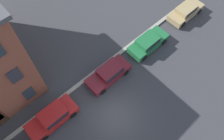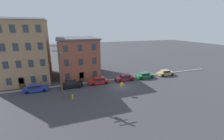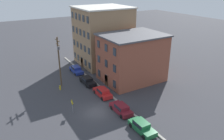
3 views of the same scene
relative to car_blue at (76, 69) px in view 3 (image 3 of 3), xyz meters
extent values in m
plane|color=#38383D|center=(16.81, -3.34, -0.75)|extent=(200.00, 200.00, 0.00)
cube|color=#9E998E|center=(16.81, 1.16, -0.67)|extent=(56.00, 0.36, 0.16)
cube|color=#9E7A56|center=(-2.79, 8.49, 6.01)|extent=(10.84, 11.66, 13.51)
cube|color=silver|center=(-2.79, 8.49, 12.91)|extent=(11.34, 12.16, 0.30)
cube|color=#2D3842|center=(-7.12, 2.60, 0.94)|extent=(0.90, 0.10, 1.40)
cube|color=#2D3842|center=(-7.12, 2.60, 4.32)|extent=(0.90, 0.10, 1.40)
cube|color=#2D3842|center=(-7.12, 2.60, 7.70)|extent=(0.90, 0.10, 1.40)
cube|color=#2D3842|center=(-7.12, 2.60, 11.07)|extent=(0.90, 0.10, 1.40)
cube|color=#2D3842|center=(-4.96, 2.60, 0.94)|extent=(0.90, 0.10, 1.40)
cube|color=#2D3842|center=(-4.96, 2.60, 4.32)|extent=(0.90, 0.10, 1.40)
cube|color=#2D3842|center=(-4.96, 2.60, 7.70)|extent=(0.90, 0.10, 1.40)
cube|color=#2D3842|center=(-4.96, 2.60, 11.07)|extent=(0.90, 0.10, 1.40)
cube|color=#2D3842|center=(-2.79, 2.60, 0.94)|extent=(0.90, 0.10, 1.40)
cube|color=#2D3842|center=(-2.79, 2.60, 4.32)|extent=(0.90, 0.10, 1.40)
cube|color=#2D3842|center=(-2.79, 2.60, 7.70)|extent=(0.90, 0.10, 1.40)
cube|color=#2D3842|center=(-2.79, 2.60, 11.07)|extent=(0.90, 0.10, 1.40)
cube|color=#2D3842|center=(-0.62, 2.60, 0.94)|extent=(0.90, 0.10, 1.40)
cube|color=#2D3842|center=(-0.62, 2.60, 4.32)|extent=(0.90, 0.10, 1.40)
cube|color=#2D3842|center=(-0.62, 2.60, 7.70)|extent=(0.90, 0.10, 1.40)
cube|color=#2D3842|center=(-0.62, 2.60, 11.07)|extent=(0.90, 0.10, 1.40)
cube|color=#2D3842|center=(1.55, 2.60, 0.94)|extent=(0.90, 0.10, 1.40)
cube|color=#2D3842|center=(1.55, 2.60, 4.32)|extent=(0.90, 0.10, 1.40)
cube|color=#2D3842|center=(1.55, 2.60, 7.70)|extent=(0.90, 0.10, 1.40)
cube|color=#2D3842|center=(1.55, 2.60, 11.07)|extent=(0.90, 0.10, 1.40)
cube|color=#472D1E|center=(-2.79, 2.60, 0.35)|extent=(1.10, 0.10, 2.20)
cube|color=brown|center=(9.31, 8.62, 3.92)|extent=(9.20, 11.92, 9.33)
cube|color=#4C4C51|center=(9.31, 8.62, 8.73)|extent=(9.70, 12.42, 0.30)
cube|color=#2D3842|center=(6.24, 2.60, 0.81)|extent=(0.90, 0.10, 1.40)
cube|color=#2D3842|center=(6.24, 2.60, 3.92)|extent=(0.90, 0.10, 1.40)
cube|color=#2D3842|center=(6.24, 2.60, 7.03)|extent=(0.90, 0.10, 1.40)
cube|color=#2D3842|center=(9.31, 2.60, 0.81)|extent=(0.90, 0.10, 1.40)
cube|color=#2D3842|center=(9.31, 2.60, 3.92)|extent=(0.90, 0.10, 1.40)
cube|color=#2D3842|center=(9.31, 2.60, 7.03)|extent=(0.90, 0.10, 1.40)
cube|color=#2D3842|center=(12.37, 2.60, 0.81)|extent=(0.90, 0.10, 1.40)
cube|color=#2D3842|center=(12.37, 2.60, 3.92)|extent=(0.90, 0.10, 1.40)
cube|color=#2D3842|center=(12.37, 2.60, 7.03)|extent=(0.90, 0.10, 1.40)
cube|color=#472D1E|center=(9.31, 2.60, 0.35)|extent=(1.10, 0.10, 2.20)
cube|color=#233899|center=(0.07, 0.00, -0.22)|extent=(4.40, 1.80, 0.70)
cube|color=#233899|center=(-0.13, 0.00, 0.41)|extent=(2.20, 1.51, 0.55)
cube|color=#1E232D|center=(-0.13, 0.00, 0.41)|extent=(2.02, 1.58, 0.48)
cylinder|color=black|center=(1.52, 0.85, -0.42)|extent=(0.66, 0.22, 0.66)
cylinder|color=black|center=(1.52, -0.85, -0.42)|extent=(0.66, 0.22, 0.66)
cylinder|color=black|center=(-1.38, 0.85, -0.42)|extent=(0.66, 0.22, 0.66)
cylinder|color=black|center=(-1.38, -0.85, -0.42)|extent=(0.66, 0.22, 0.66)
cube|color=black|center=(6.80, -0.27, -0.22)|extent=(4.40, 1.80, 0.70)
cube|color=black|center=(6.60, -0.27, 0.41)|extent=(2.20, 1.51, 0.55)
cube|color=#1E232D|center=(6.60, -0.27, 0.41)|extent=(2.02, 1.58, 0.48)
cylinder|color=black|center=(8.25, 0.58, -0.42)|extent=(0.66, 0.22, 0.66)
cylinder|color=black|center=(8.25, -1.12, -0.42)|extent=(0.66, 0.22, 0.66)
cylinder|color=black|center=(5.35, 0.58, -0.42)|extent=(0.66, 0.22, 0.66)
cylinder|color=black|center=(5.35, -1.12, -0.42)|extent=(0.66, 0.22, 0.66)
cube|color=#B21E1E|center=(12.58, -0.02, -0.22)|extent=(4.40, 1.80, 0.70)
cube|color=#B21E1E|center=(12.78, -0.02, 0.41)|extent=(2.20, 1.51, 0.55)
cube|color=#1E232D|center=(12.78, -0.02, 0.41)|extent=(2.02, 1.58, 0.48)
cylinder|color=black|center=(11.13, -0.87, -0.42)|extent=(0.66, 0.22, 0.66)
cylinder|color=black|center=(11.13, 0.83, -0.42)|extent=(0.66, 0.22, 0.66)
cylinder|color=black|center=(14.03, -0.87, -0.42)|extent=(0.66, 0.22, 0.66)
cylinder|color=black|center=(14.03, 0.83, -0.42)|extent=(0.66, 0.22, 0.66)
cube|color=maroon|center=(18.83, -0.11, -0.22)|extent=(4.40, 1.80, 0.70)
cube|color=maroon|center=(19.03, -0.11, 0.41)|extent=(2.20, 1.51, 0.55)
cube|color=#1E232D|center=(19.03, -0.11, 0.41)|extent=(2.02, 1.58, 0.48)
cylinder|color=black|center=(17.38, -0.96, -0.42)|extent=(0.66, 0.22, 0.66)
cylinder|color=black|center=(17.38, 0.74, -0.42)|extent=(0.66, 0.22, 0.66)
cylinder|color=black|center=(20.28, -0.96, -0.42)|extent=(0.66, 0.22, 0.66)
cylinder|color=black|center=(20.28, 0.74, -0.42)|extent=(0.66, 0.22, 0.66)
cube|color=#1E6638|center=(24.27, -0.14, -0.22)|extent=(4.40, 1.80, 0.70)
cube|color=#1E6638|center=(24.07, -0.14, 0.41)|extent=(2.20, 1.51, 0.55)
cube|color=#1E232D|center=(24.07, -0.14, 0.41)|extent=(2.02, 1.58, 0.48)
cylinder|color=black|center=(25.72, 0.71, -0.42)|extent=(0.66, 0.22, 0.66)
cylinder|color=black|center=(25.72, -0.99, -0.42)|extent=(0.66, 0.22, 0.66)
cylinder|color=black|center=(22.82, 0.71, -0.42)|extent=(0.66, 0.22, 0.66)
cylinder|color=black|center=(22.82, -0.99, -0.42)|extent=(0.66, 0.22, 0.66)
cylinder|color=slate|center=(15.25, -6.72, 0.41)|extent=(0.08, 0.08, 2.32)
cube|color=yellow|center=(15.25, -6.75, 1.23)|extent=(0.99, 0.03, 0.99)
cube|color=black|center=(15.25, -6.74, 1.23)|extent=(1.07, 0.02, 1.07)
cylinder|color=brown|center=(4.83, -5.11, 4.16)|extent=(0.28, 0.28, 9.82)
cube|color=brown|center=(4.83, -5.11, 8.47)|extent=(2.40, 0.12, 0.12)
cube|color=brown|center=(4.83, -5.11, 7.67)|extent=(2.00, 0.12, 0.12)
cylinder|color=#515156|center=(5.18, -5.11, 7.07)|extent=(0.44, 0.44, 0.55)
cylinder|color=yellow|center=(6.46, -5.89, -0.35)|extent=(0.24, 0.24, 0.80)
sphere|color=yellow|center=(6.46, -5.89, 0.10)|extent=(0.22, 0.22, 0.22)
cylinder|color=yellow|center=(6.46, -6.05, -0.30)|extent=(0.10, 0.12, 0.10)
camera|label=1|loc=(12.45, -7.59, 17.63)|focal=35.00mm
camera|label=2|loc=(4.95, -30.39, 11.20)|focal=24.00mm
camera|label=3|loc=(43.48, -16.31, 18.39)|focal=35.00mm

